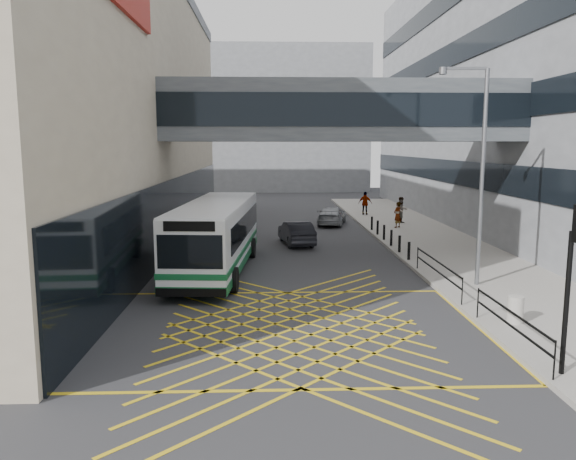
{
  "coord_description": "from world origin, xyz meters",
  "views": [
    {
      "loc": [
        -0.78,
        -17.2,
        5.81
      ],
      "look_at": [
        0.0,
        4.0,
        2.6
      ],
      "focal_mm": 35.0,
      "sensor_mm": 36.0,
      "label": 1
    }
  ],
  "objects": [
    {
      "name": "ground",
      "position": [
        0.0,
        0.0,
        0.0
      ],
      "size": [
        120.0,
        120.0,
        0.0
      ],
      "primitive_type": "plane",
      "color": "#333335"
    },
    {
      "name": "building_far",
      "position": [
        -2.0,
        60.0,
        9.0
      ],
      "size": [
        28.0,
        16.0,
        18.0
      ],
      "primitive_type": "cube",
      "color": "gray",
      "rests_on": "ground"
    },
    {
      "name": "skybridge",
      "position": [
        3.0,
        12.0,
        7.5
      ],
      "size": [
        20.0,
        4.1,
        3.0
      ],
      "color": "#494E53",
      "rests_on": "ground"
    },
    {
      "name": "pavement",
      "position": [
        9.0,
        15.0,
        0.08
      ],
      "size": [
        6.0,
        54.0,
        0.16
      ],
      "primitive_type": "cube",
      "color": "#9B968D",
      "rests_on": "ground"
    },
    {
      "name": "box_junction",
      "position": [
        0.0,
        0.0,
        0.0
      ],
      "size": [
        12.0,
        9.0,
        0.01
      ],
      "color": "gold",
      "rests_on": "ground"
    },
    {
      "name": "bus",
      "position": [
        -3.13,
        8.5,
        1.72
      ],
      "size": [
        3.53,
        11.65,
        3.22
      ],
      "rotation": [
        0.0,
        0.0,
        -0.08
      ],
      "color": "silver",
      "rests_on": "ground"
    },
    {
      "name": "car_white",
      "position": [
        -3.5,
        7.37,
        0.67
      ],
      "size": [
        2.32,
        4.4,
        1.33
      ],
      "primitive_type": "imported",
      "rotation": [
        0.0,
        0.0,
        2.99
      ],
      "color": "white",
      "rests_on": "ground"
    },
    {
      "name": "car_dark",
      "position": [
        0.91,
        15.48,
        0.7
      ],
      "size": [
        2.45,
        4.69,
        1.4
      ],
      "primitive_type": "imported",
      "rotation": [
        0.0,
        0.0,
        3.3
      ],
      "color": "black",
      "rests_on": "ground"
    },
    {
      "name": "car_silver",
      "position": [
        3.97,
        23.73,
        0.7
      ],
      "size": [
        2.87,
        4.82,
        1.4
      ],
      "primitive_type": "imported",
      "rotation": [
        0.0,
        0.0,
        2.91
      ],
      "color": "gray",
      "rests_on": "ground"
    },
    {
      "name": "traffic_light",
      "position": [
        6.58,
        -4.24,
        2.94
      ],
      "size": [
        0.34,
        0.51,
        4.27
      ],
      "rotation": [
        0.0,
        0.0,
        0.25
      ],
      "color": "black",
      "rests_on": "pavement"
    },
    {
      "name": "street_lamp",
      "position": [
        7.59,
        4.93,
        5.09
      ],
      "size": [
        1.97,
        0.35,
        8.65
      ],
      "rotation": [
        0.0,
        0.0,
        -0.06
      ],
      "color": "slate",
      "rests_on": "pavement"
    },
    {
      "name": "litter_bin",
      "position": [
        7.15,
        -0.09,
        0.6
      ],
      "size": [
        0.51,
        0.51,
        0.88
      ],
      "primitive_type": "cylinder",
      "color": "#ADA89E",
      "rests_on": "pavement"
    },
    {
      "name": "kerb_railings",
      "position": [
        6.15,
        1.78,
        0.88
      ],
      "size": [
        0.05,
        12.54,
        1.0
      ],
      "color": "black",
      "rests_on": "pavement"
    },
    {
      "name": "bollards",
      "position": [
        6.25,
        15.0,
        0.61
      ],
      "size": [
        0.14,
        10.14,
        0.9
      ],
      "color": "black",
      "rests_on": "pavement"
    },
    {
      "name": "pedestrian_a",
      "position": [
        8.21,
        20.97,
        1.05
      ],
      "size": [
        0.87,
        0.84,
        1.78
      ],
      "primitive_type": "imported",
      "rotation": [
        0.0,
        0.0,
        3.83
      ],
      "color": "gray",
      "rests_on": "pavement"
    },
    {
      "name": "pedestrian_b",
      "position": [
        9.02,
        23.23,
        1.11
      ],
      "size": [
        1.04,
        0.75,
        1.91
      ],
      "primitive_type": "imported",
      "rotation": [
        0.0,
        0.0,
        0.25
      ],
      "color": "gray",
      "rests_on": "pavement"
    },
    {
      "name": "pedestrian_c",
      "position": [
        7.23,
        28.24,
        1.1
      ],
      "size": [
        1.23,
        0.87,
        1.89
      ],
      "primitive_type": "imported",
      "rotation": [
        0.0,
        0.0,
        2.81
      ],
      "color": "gray",
      "rests_on": "pavement"
    }
  ]
}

